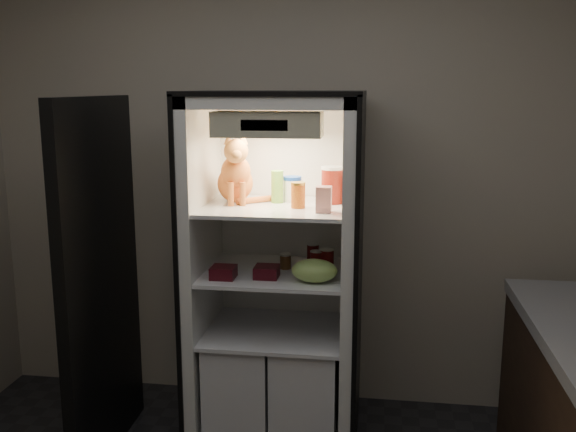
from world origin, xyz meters
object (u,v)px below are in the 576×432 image
(refrigerator, at_px, (277,294))
(salsa_jar, at_px, (298,195))
(berry_box_left, at_px, (223,272))
(mayo_tub, at_px, (292,189))
(condiment_jar, at_px, (285,261))
(tabby_cat, at_px, (236,176))
(soda_can_b, at_px, (327,262))
(soda_can_c, at_px, (316,263))
(grape_bag, at_px, (314,271))
(pepper_jar, at_px, (332,185))
(berry_box_right, at_px, (267,272))
(soda_can_a, at_px, (313,255))
(parmesan_shaker, at_px, (277,187))
(cream_carton, at_px, (324,199))

(refrigerator, height_order, salsa_jar, refrigerator)
(refrigerator, bearing_deg, berry_box_left, -135.40)
(salsa_jar, bearing_deg, mayo_tub, 107.07)
(condiment_jar, bearing_deg, tabby_cat, 175.70)
(soda_can_b, bearing_deg, soda_can_c, -171.03)
(mayo_tub, relative_size, grape_bag, 0.59)
(soda_can_c, xyz_separation_m, grape_bag, (0.00, -0.13, -0.00))
(pepper_jar, bearing_deg, refrigerator, -170.59)
(berry_box_right, bearing_deg, soda_can_a, 49.97)
(pepper_jar, xyz_separation_m, soda_can_c, (-0.06, -0.15, -0.39))
(condiment_jar, bearing_deg, refrigerator, 159.74)
(pepper_jar, bearing_deg, mayo_tub, 176.05)
(parmesan_shaker, distance_m, condiment_jar, 0.40)
(mayo_tub, xyz_separation_m, soda_can_b, (0.20, -0.15, -0.35))
(salsa_jar, distance_m, cream_carton, 0.17)
(cream_carton, distance_m, soda_can_c, 0.37)
(soda_can_b, distance_m, berry_box_right, 0.32)
(cream_carton, height_order, berry_box_right, cream_carton)
(pepper_jar, xyz_separation_m, cream_carton, (-0.02, -0.25, -0.03))
(refrigerator, height_order, berry_box_right, refrigerator)
(condiment_jar, bearing_deg, pepper_jar, 15.26)
(cream_carton, bearing_deg, berry_box_right, 177.41)
(soda_can_c, bearing_deg, mayo_tub, 132.58)
(refrigerator, height_order, soda_can_c, refrigerator)
(parmesan_shaker, relative_size, soda_can_c, 1.38)
(soda_can_a, bearing_deg, refrigerator, -163.53)
(salsa_jar, xyz_separation_m, soda_can_c, (0.10, 0.01, -0.35))
(mayo_tub, xyz_separation_m, soda_can_a, (0.11, -0.01, -0.36))
(soda_can_b, relative_size, grape_bag, 0.58)
(soda_can_b, xyz_separation_m, berry_box_right, (-0.30, -0.10, -0.04))
(parmesan_shaker, xyz_separation_m, soda_can_b, (0.28, -0.11, -0.37))
(condiment_jar, bearing_deg, cream_carton, -41.03)
(mayo_tub, distance_m, soda_can_b, 0.43)
(soda_can_c, bearing_deg, berry_box_right, -158.59)
(refrigerator, bearing_deg, grape_bag, -45.85)
(parmesan_shaker, distance_m, soda_can_c, 0.45)
(refrigerator, xyz_separation_m, condiment_jar, (0.05, -0.02, 0.19))
(berry_box_left, bearing_deg, cream_carton, 3.11)
(cream_carton, bearing_deg, soda_can_c, 112.01)
(refrigerator, distance_m, condiment_jar, 0.20)
(parmesan_shaker, height_order, pepper_jar, pepper_jar)
(tabby_cat, xyz_separation_m, cream_carton, (0.49, -0.21, -0.08))
(pepper_jar, bearing_deg, soda_can_b, -94.56)
(salsa_jar, distance_m, soda_can_c, 0.37)
(parmesan_shaker, relative_size, condiment_jar, 2.09)
(refrigerator, relative_size, soda_can_a, 15.48)
(soda_can_b, bearing_deg, salsa_jar, -172.97)
(berry_box_left, bearing_deg, grape_bag, 0.35)
(cream_carton, relative_size, soda_can_b, 0.96)
(pepper_jar, distance_m, berry_box_left, 0.73)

